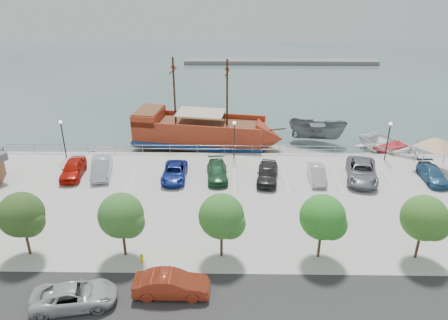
{
  "coord_description": "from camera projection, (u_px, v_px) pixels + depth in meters",
  "views": [
    {
      "loc": [
        -0.43,
        -35.62,
        19.95
      ],
      "look_at": [
        -1.0,
        2.0,
        2.0
      ],
      "focal_mm": 35.0,
      "sensor_mm": 36.0,
      "label": 1
    }
  ],
  "objects": [
    {
      "name": "far_shore",
      "position": [
        281.0,
        62.0,
        90.49
      ],
      "size": [
        40.0,
        3.0,
        0.8
      ],
      "primitive_type": "cube",
      "color": "slate",
      "rests_on": "ground"
    },
    {
      "name": "fire_hydrant",
      "position": [
        142.0,
        258.0,
        30.91
      ],
      "size": [
        0.24,
        0.24,
        0.69
      ],
      "rotation": [
        0.0,
        0.0,
        -0.3
      ],
      "color": "#D3BA06",
      "rests_on": "sidewalk"
    },
    {
      "name": "parked_car_b",
      "position": [
        102.0,
        167.0,
        42.98
      ],
      "size": [
        2.5,
        5.13,
        1.62
      ],
      "primitive_type": "imported",
      "rotation": [
        0.0,
        0.0,
        0.17
      ],
      "color": "#AEB4C2",
      "rests_on": "land_slab"
    },
    {
      "name": "tree_f",
      "position": [
        426.0,
        220.0,
        30.04
      ],
      "size": [
        3.3,
        3.2,
        5.0
      ],
      "color": "#473321",
      "rests_on": "sidewalk"
    },
    {
      "name": "tree_d",
      "position": [
        223.0,
        218.0,
        30.23
      ],
      "size": [
        3.3,
        3.2,
        5.0
      ],
      "color": "#473321",
      "rests_on": "sidewalk"
    },
    {
      "name": "canopy_tent",
      "position": [
        439.0,
        138.0,
        43.02
      ],
      "size": [
        5.35,
        5.35,
        3.9
      ],
      "rotation": [
        0.0,
        0.0,
        -0.16
      ],
      "color": "slate",
      "rests_on": "land_slab"
    },
    {
      "name": "seawall_railing",
      "position": [
        234.0,
        149.0,
        47.54
      ],
      "size": [
        50.0,
        0.06,
        1.0
      ],
      "color": "gray",
      "rests_on": "land_slab"
    },
    {
      "name": "street_van",
      "position": [
        74.0,
        296.0,
        26.99
      ],
      "size": [
        5.57,
        3.37,
        1.45
      ],
      "primitive_type": "imported",
      "rotation": [
        0.0,
        0.0,
        1.77
      ],
      "color": "#B4B5B6",
      "rests_on": "street"
    },
    {
      "name": "dock_west",
      "position": [
        120.0,
        154.0,
        49.56
      ],
      "size": [
        6.87,
        4.53,
        0.38
      ],
      "primitive_type": "cube",
      "rotation": [
        0.0,
        0.0,
        -0.43
      ],
      "color": "slate",
      "rests_on": "ground"
    },
    {
      "name": "parked_car_g",
      "position": [
        362.0,
        171.0,
        42.09
      ],
      "size": [
        3.94,
        6.44,
        1.67
      ],
      "primitive_type": "imported",
      "rotation": [
        0.0,
        0.0,
        -0.21
      ],
      "color": "slate",
      "rests_on": "land_slab"
    },
    {
      "name": "dock_east",
      "position": [
        382.0,
        156.0,
        49.15
      ],
      "size": [
        7.14,
        3.54,
        0.39
      ],
      "primitive_type": "cube",
      "rotation": [
        0.0,
        0.0,
        0.24
      ],
      "color": "gray",
      "rests_on": "ground"
    },
    {
      "name": "parked_car_f",
      "position": [
        317.0,
        174.0,
        41.98
      ],
      "size": [
        1.52,
        4.12,
        1.35
      ],
      "primitive_type": "imported",
      "rotation": [
        0.0,
        0.0,
        -0.02
      ],
      "color": "silver",
      "rests_on": "land_slab"
    },
    {
      "name": "tree_e",
      "position": [
        325.0,
        219.0,
        30.14
      ],
      "size": [
        3.3,
        3.2,
        5.0
      ],
      "color": "#473321",
      "rests_on": "sidewalk"
    },
    {
      "name": "lamp_post_right",
      "position": [
        389.0,
        134.0,
        45.11
      ],
      "size": [
        0.36,
        0.36,
        4.28
      ],
      "color": "black",
      "rests_on": "land_slab"
    },
    {
      "name": "parked_car_e",
      "position": [
        268.0,
        173.0,
        41.83
      ],
      "size": [
        2.54,
        5.02,
        1.64
      ],
      "primitive_type": "imported",
      "rotation": [
        0.0,
        0.0,
        -0.13
      ],
      "color": "#252525",
      "rests_on": "land_slab"
    },
    {
      "name": "lamp_post_mid",
      "position": [
        234.0,
        133.0,
        45.33
      ],
      "size": [
        0.36,
        0.36,
        4.28
      ],
      "color": "black",
      "rests_on": "land_slab"
    },
    {
      "name": "speedboat",
      "position": [
        391.0,
        149.0,
        49.33
      ],
      "size": [
        9.02,
        9.87,
        1.67
      ],
      "primitive_type": "imported",
      "rotation": [
        0.0,
        0.0,
        0.52
      ],
      "color": "white",
      "rests_on": "ground"
    },
    {
      "name": "tree_c",
      "position": [
        123.0,
        217.0,
        30.33
      ],
      "size": [
        3.3,
        3.2,
        5.0
      ],
      "color": "#473321",
      "rests_on": "sidewalk"
    },
    {
      "name": "lamp_post_left",
      "position": [
        62.0,
        132.0,
        45.58
      ],
      "size": [
        0.36,
        0.36,
        4.28
      ],
      "color": "black",
      "rests_on": "land_slab"
    },
    {
      "name": "pirate_ship",
      "position": [
        210.0,
        134.0,
        50.76
      ],
      "size": [
        17.8,
        7.33,
        11.09
      ],
      "rotation": [
        0.0,
        0.0,
        -0.16
      ],
      "color": "#A23219",
      "rests_on": "ground"
    },
    {
      "name": "parked_car_d",
      "position": [
        217.0,
        172.0,
        42.33
      ],
      "size": [
        2.31,
        4.93,
        1.39
      ],
      "primitive_type": "imported",
      "rotation": [
        0.0,
        0.0,
        0.08
      ],
      "color": "#1F4E2C",
      "rests_on": "land_slab"
    },
    {
      "name": "dock_mid",
      "position": [
        302.0,
        155.0,
        49.26
      ],
      "size": [
        7.94,
        4.92,
        0.44
      ],
      "primitive_type": "cube",
      "rotation": [
        0.0,
        0.0,
        -0.39
      ],
      "color": "gray",
      "rests_on": "ground"
    },
    {
      "name": "parked_car_c",
      "position": [
        174.0,
        172.0,
        42.25
      ],
      "size": [
        2.25,
        4.85,
        1.35
      ],
      "primitive_type": "imported",
      "rotation": [
        0.0,
        0.0,
        -0.0
      ],
      "color": "navy",
      "rests_on": "land_slab"
    },
    {
      "name": "patrol_boat",
      "position": [
        317.0,
        132.0,
        52.61
      ],
      "size": [
        7.31,
        4.36,
        2.66
      ],
      "primitive_type": "imported",
      "rotation": [
        0.0,
        0.0,
        1.29
      ],
      "color": "slate",
      "rests_on": "ground"
    },
    {
      "name": "ground",
      "position": [
        234.0,
        198.0,
        41.16
      ],
      "size": [
        160.0,
        160.0,
        0.0
      ],
      "primitive_type": "plane",
      "color": "#3D5250"
    },
    {
      "name": "tree_b",
      "position": [
        23.0,
        216.0,
        30.42
      ],
      "size": [
        3.3,
        3.2,
        5.0
      ],
      "color": "#473321",
      "rests_on": "sidewalk"
    },
    {
      "name": "parked_car_a",
      "position": [
        73.0,
        169.0,
        42.7
      ],
      "size": [
        2.25,
        4.85,
        1.61
      ],
      "primitive_type": "imported",
      "rotation": [
        0.0,
        0.0,
        0.07
      ],
      "color": "red",
      "rests_on": "land_slab"
    },
    {
      "name": "sidewalk",
      "position": [
        235.0,
        256.0,
        31.7
      ],
      "size": [
        100.0,
        4.0,
        0.05
      ],
      "primitive_type": "cube",
      "color": "#B5B4B1",
      "rests_on": "land_slab"
    },
    {
      "name": "parked_car_h",
      "position": [
        433.0,
        174.0,
        41.93
      ],
      "size": [
        1.89,
        4.58,
        1.32
      ],
      "primitive_type": "imported",
      "rotation": [
        0.0,
        0.0,
        0.01
      ],
      "color": "#2C5D88",
      "rests_on": "land_slab"
    },
    {
      "name": "street",
      "position": [
        236.0,
        318.0,
        26.29
      ],
      "size": [
        100.0,
        8.0,
        0.04
      ],
      "primitive_type": "cube",
      "color": "#2B2B2B",
      "rests_on": "land_slab"
    },
    {
      "name": "street_sedan",
      "position": [
        171.0,
        285.0,
        27.8
      ],
      "size": [
        4.87,
        1.7,
        1.6
      ],
      "primitive_type": "imported",
      "rotation": [
        0.0,
        0.0,
        1.57
      ],
      "color": "#98301A",
      "rests_on": "street"
    }
  ]
}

